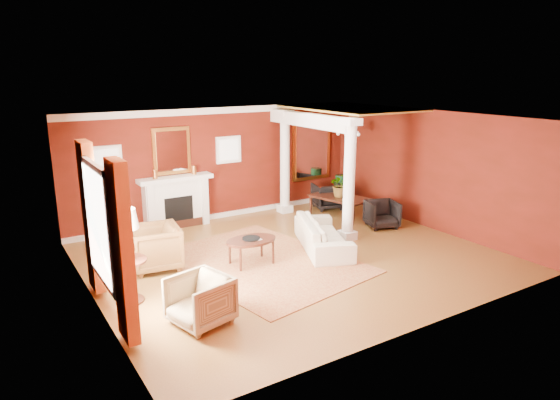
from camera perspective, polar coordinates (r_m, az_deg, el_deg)
ground at (r=10.56m, az=1.54°, el=-6.56°), size 8.00×8.00×0.00m
room_shell at (r=10.01m, az=1.62°, el=4.27°), size 8.04×7.04×2.92m
fireplace at (r=12.64m, az=-11.76°, el=-0.19°), size 1.85×0.42×1.29m
overmantel_mirror at (r=12.52m, az=-12.29°, el=5.51°), size 0.95×0.07×1.15m
flank_window_left at (r=12.12m, az=-19.19°, el=4.25°), size 0.70×0.07×0.70m
flank_window_right at (r=13.14m, az=-5.89°, el=5.75°), size 0.70×0.07×0.70m
left_window at (r=8.12m, az=-19.48°, el=-3.42°), size 0.21×2.55×2.60m
column_front at (r=11.36m, az=7.92°, el=2.36°), size 0.36×0.36×2.80m
column_back at (r=13.50m, az=0.57°, el=4.46°), size 0.36×0.36×2.80m
header_beam at (r=12.43m, az=3.35°, el=9.10°), size 0.30×3.20×0.32m
amber_ceiling at (r=12.99m, az=7.97°, el=10.34°), size 2.30×3.40×0.04m
dining_mirror at (r=14.51m, az=3.61°, el=5.65°), size 1.30×0.07×1.70m
chandelier at (r=13.12m, az=7.90°, el=7.65°), size 0.60×0.62×0.75m
crown_trim at (r=12.91m, az=-7.02°, el=10.12°), size 8.00×0.08×0.16m
base_trim at (r=13.41m, az=-6.65°, el=-1.72°), size 8.00×0.08×0.12m
rug at (r=10.28m, az=-2.11°, el=-7.13°), size 3.68×4.49×0.02m
sofa at (r=10.96m, az=4.95°, el=-3.40°), size 1.47×2.30×0.87m
armchair_leopard at (r=10.12m, az=-14.16°, el=-5.06°), size 1.01×1.06×0.97m
armchair_stripe at (r=7.90m, az=-9.14°, el=-11.02°), size 0.96×1.00×0.86m
coffee_table at (r=10.05m, az=-3.31°, el=-4.75°), size 1.06×1.06×0.53m
coffee_book at (r=9.95m, az=-3.02°, el=-4.06°), size 0.14×0.02×0.20m
side_table at (r=8.63m, az=-17.30°, el=-4.31°), size 0.65×0.65×1.64m
dining_table at (r=13.41m, az=6.92°, el=-0.06°), size 0.91×1.65×0.87m
dining_chair_near at (r=12.66m, az=11.59°, el=-1.45°), size 0.90×0.87×0.74m
dining_chair_far at (r=14.15m, az=5.46°, el=0.60°), size 0.93×0.90×0.79m
green_urn at (r=14.60m, az=6.93°, el=0.81°), size 0.37×0.37×0.89m
potted_plant at (r=13.24m, az=6.96°, el=2.80°), size 0.77×0.80×0.49m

